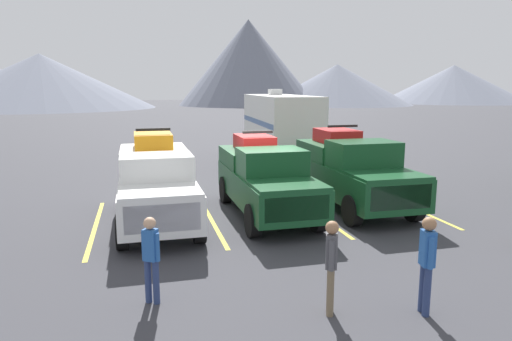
{
  "coord_description": "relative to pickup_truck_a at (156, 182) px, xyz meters",
  "views": [
    {
      "loc": [
        -3.54,
        -13.17,
        3.85
      ],
      "look_at": [
        0.0,
        1.01,
        1.2
      ],
      "focal_mm": 32.83,
      "sensor_mm": 36.0,
      "label": 1
    }
  ],
  "objects": [
    {
      "name": "lot_stripe_b",
      "position": [
        1.53,
        -0.08,
        -1.18
      ],
      "size": [
        0.12,
        5.5,
        0.01
      ],
      "primitive_type": "cube",
      "color": "gold",
      "rests_on": "ground"
    },
    {
      "name": "person_c",
      "position": [
        2.64,
        -6.33,
        -0.23
      ],
      "size": [
        0.27,
        0.34,
        1.65
      ],
      "color": "#726047",
      "rests_on": "ground"
    },
    {
      "name": "pickup_truck_a",
      "position": [
        0.0,
        0.0,
        0.0
      ],
      "size": [
        2.15,
        5.49,
        2.63
      ],
      "color": "white",
      "rests_on": "ground"
    },
    {
      "name": "ground_plane",
      "position": [
        3.15,
        -0.1,
        -1.18
      ],
      "size": [
        240.0,
        240.0,
        0.0
      ],
      "primitive_type": "plane",
      "color": "#38383D"
    },
    {
      "name": "person_a",
      "position": [
        -0.29,
        -5.18,
        -0.26
      ],
      "size": [
        0.31,
        0.28,
        1.6
      ],
      "color": "navy",
      "rests_on": "ground"
    },
    {
      "name": "pickup_truck_c",
      "position": [
        6.19,
        0.34,
        0.01
      ],
      "size": [
        2.25,
        5.46,
        2.57
      ],
      "color": "#144723",
      "rests_on": "ground"
    },
    {
      "name": "person_b",
      "position": [
        4.2,
        -6.72,
        -0.19
      ],
      "size": [
        0.24,
        0.37,
        1.71
      ],
      "color": "navy",
      "rests_on": "ground"
    },
    {
      "name": "mountain_ridge",
      "position": [
        -0.15,
        78.33,
        4.21
      ],
      "size": [
        160.31,
        42.09,
        16.84
      ],
      "color": "slate",
      "rests_on": "ground"
    },
    {
      "name": "camper_trailer_a",
      "position": [
        6.47,
        9.26,
        0.77
      ],
      "size": [
        2.76,
        8.76,
        3.69
      ],
      "color": "silver",
      "rests_on": "ground"
    },
    {
      "name": "lot_stripe_d",
      "position": [
        7.99,
        -0.08,
        -1.18
      ],
      "size": [
        0.12,
        5.5,
        0.01
      ],
      "primitive_type": "cube",
      "color": "gold",
      "rests_on": "ground"
    },
    {
      "name": "lot_stripe_c",
      "position": [
        4.76,
        -0.08,
        -1.18
      ],
      "size": [
        0.12,
        5.5,
        0.01
      ],
      "primitive_type": "cube",
      "color": "gold",
      "rests_on": "ground"
    },
    {
      "name": "pickup_truck_b",
      "position": [
        3.21,
        0.11,
        -0.04
      ],
      "size": [
        2.1,
        5.55,
        2.46
      ],
      "color": "#144723",
      "rests_on": "ground"
    },
    {
      "name": "lot_stripe_a",
      "position": [
        -1.7,
        -0.08,
        -1.18
      ],
      "size": [
        0.12,
        5.5,
        0.01
      ],
      "primitive_type": "cube",
      "color": "gold",
      "rests_on": "ground"
    }
  ]
}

